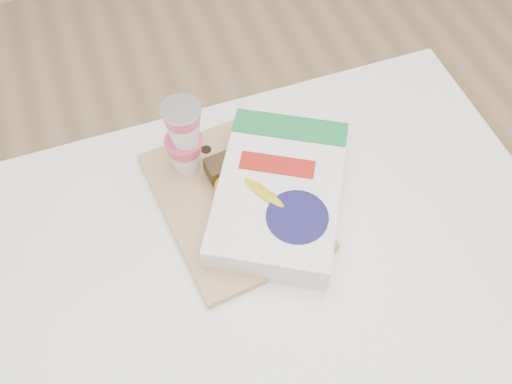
% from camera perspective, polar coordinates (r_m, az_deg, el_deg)
% --- Properties ---
extents(room, '(4.00, 4.00, 4.00)m').
position_cam_1_polar(room, '(0.58, 0.45, 18.63)').
color(room, tan).
rests_on(room, ground).
extents(table, '(1.08, 0.72, 0.81)m').
position_cam_1_polar(table, '(1.38, 0.18, -14.03)').
color(table, white).
rests_on(table, ground).
extents(cutting_board, '(0.29, 0.37, 0.02)m').
position_cam_1_polar(cutting_board, '(1.05, -2.27, -0.89)').
color(cutting_board, tan).
rests_on(cutting_board, table).
extents(bananas, '(0.16, 0.21, 0.07)m').
position_cam_1_polar(bananas, '(1.01, -1.45, -0.98)').
color(bananas, '#382816').
rests_on(bananas, cutting_board).
extents(yogurt_stack, '(0.07, 0.07, 0.17)m').
position_cam_1_polar(yogurt_stack, '(1.02, -7.21, 5.43)').
color(yogurt_stack, white).
rests_on(yogurt_stack, cutting_board).
extents(cereal_box, '(0.34, 0.38, 0.07)m').
position_cam_1_polar(cereal_box, '(1.03, 2.34, -0.19)').
color(cereal_box, white).
rests_on(cereal_box, table).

